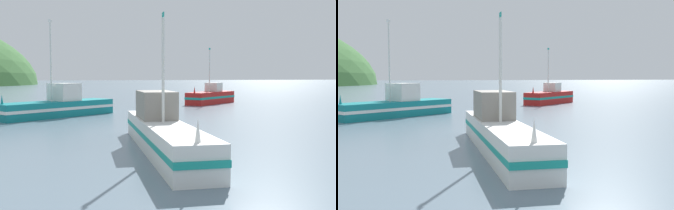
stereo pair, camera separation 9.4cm
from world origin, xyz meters
The scene contains 3 objects.
fishing_boat_teal centered at (-12.06, 31.60, 0.81)m, with size 9.43×8.08×7.56m.
fishing_boat_red centered at (4.85, 42.41, 0.81)m, with size 7.51×6.95×6.40m.
fishing_boat_white centered at (-7.32, 15.56, 0.84)m, with size 2.17×11.76×5.84m.
Camera 1 is at (-11.20, -1.01, 3.21)m, focal length 42.55 mm.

